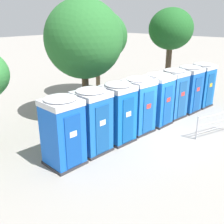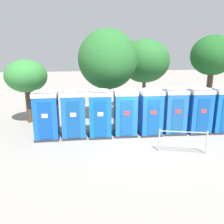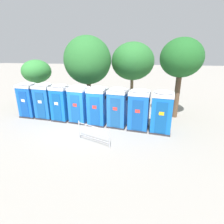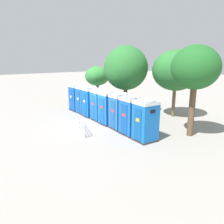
{
  "view_description": "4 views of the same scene",
  "coord_description": "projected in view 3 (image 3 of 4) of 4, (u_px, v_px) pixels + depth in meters",
  "views": [
    {
      "loc": [
        -9.81,
        -5.62,
        4.99
      ],
      "look_at": [
        -2.27,
        0.83,
        1.35
      ],
      "focal_mm": 42.0,
      "sensor_mm": 36.0,
      "label": 1
    },
    {
      "loc": [
        -3.73,
        -10.15,
        4.05
      ],
      "look_at": [
        -1.31,
        0.73,
        1.29
      ],
      "focal_mm": 35.0,
      "sensor_mm": 36.0,
      "label": 2
    },
    {
      "loc": [
        3.77,
        -10.03,
        4.58
      ],
      "look_at": [
        1.71,
        0.42,
        0.93
      ],
      "focal_mm": 28.0,
      "sensor_mm": 36.0,
      "label": 3
    },
    {
      "loc": [
        12.96,
        -9.2,
        4.71
      ],
      "look_at": [
        1.2,
        0.47,
        1.0
      ],
      "focal_mm": 35.0,
      "sensor_mm": 36.0,
      "label": 4
    }
  ],
  "objects": [
    {
      "name": "portapotty_7",
      "position": [
        162.0,
        112.0,
        10.24
      ],
      "size": [
        1.34,
        1.34,
        2.54
      ],
      "color": "#2D2D33",
      "rests_on": "ground"
    },
    {
      "name": "portapotty_6",
      "position": [
        139.0,
        109.0,
        10.64
      ],
      "size": [
        1.35,
        1.31,
        2.54
      ],
      "color": "#2D2D33",
      "rests_on": "ground"
    },
    {
      "name": "street_tree_1",
      "position": [
        181.0,
        59.0,
        11.74
      ],
      "size": [
        2.84,
        2.84,
        5.53
      ],
      "color": "brown",
      "rests_on": "ground"
    },
    {
      "name": "portapotty_1",
      "position": [
        45.0,
        101.0,
        12.55
      ],
      "size": [
        1.32,
        1.28,
        2.54
      ],
      "color": "#2D2D33",
      "rests_on": "ground"
    },
    {
      "name": "portapotty_4",
      "position": [
        98.0,
        106.0,
        11.4
      ],
      "size": [
        1.26,
        1.28,
        2.54
      ],
      "color": "#2D2D33",
      "rests_on": "ground"
    },
    {
      "name": "street_tree_0",
      "position": [
        37.0,
        72.0,
        15.65
      ],
      "size": [
        2.55,
        2.55,
        3.97
      ],
      "color": "#4C3826",
      "rests_on": "ground"
    },
    {
      "name": "event_barrier",
      "position": [
        94.0,
        133.0,
        9.13
      ],
      "size": [
        1.93,
        0.77,
        1.05
      ],
      "color": "#B7B7BC",
      "rests_on": "ground"
    },
    {
      "name": "portapotty_2",
      "position": [
        61.0,
        102.0,
        12.14
      ],
      "size": [
        1.28,
        1.31,
        2.54
      ],
      "color": "#2D2D33",
      "rests_on": "ground"
    },
    {
      "name": "portapotty_5",
      "position": [
        118.0,
        107.0,
        11.08
      ],
      "size": [
        1.32,
        1.34,
        2.54
      ],
      "color": "#2D2D33",
      "rests_on": "ground"
    },
    {
      "name": "street_tree_3",
      "position": [
        133.0,
        61.0,
        15.44
      ],
      "size": [
        3.76,
        3.76,
        5.46
      ],
      "color": "brown",
      "rests_on": "ground"
    },
    {
      "name": "portapotty_0",
      "position": [
        29.0,
        99.0,
        12.86
      ],
      "size": [
        1.29,
        1.28,
        2.54
      ],
      "color": "#2D2D33",
      "rests_on": "ground"
    },
    {
      "name": "street_tree_2",
      "position": [
        88.0,
        61.0,
        13.85
      ],
      "size": [
        3.73,
        3.73,
        5.83
      ],
      "color": "#4C3826",
      "rests_on": "ground"
    },
    {
      "name": "portapotty_3",
      "position": [
        79.0,
        104.0,
        11.82
      ],
      "size": [
        1.34,
        1.34,
        2.54
      ],
      "color": "#2D2D33",
      "rests_on": "ground"
    },
    {
      "name": "ground_plane",
      "position": [
        85.0,
        126.0,
        11.49
      ],
      "size": [
        120.0,
        120.0,
        0.0
      ],
      "primitive_type": "plane",
      "color": "gray"
    }
  ]
}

